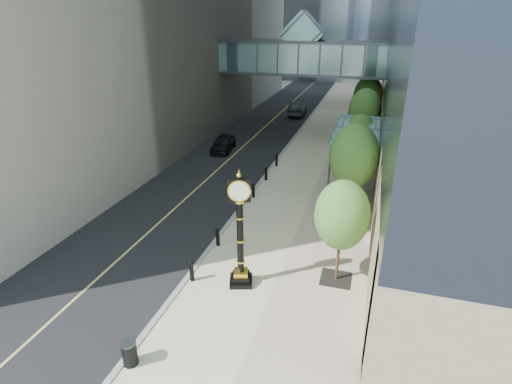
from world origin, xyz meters
TOP-DOWN VIEW (x-y plane):
  - ground at (0.00, 0.00)m, footprint 320.00×320.00m
  - road at (-7.00, 40.00)m, footprint 8.00×180.00m
  - sidewalk at (1.00, 40.00)m, footprint 8.00×180.00m
  - curb at (-3.00, 40.00)m, footprint 0.25×180.00m
  - skywalk at (-3.00, 28.00)m, footprint 17.00×4.20m
  - entrance_canopy at (3.48, 14.00)m, footprint 3.00×8.00m
  - bollard_row at (-2.70, 9.00)m, footprint 0.20×16.20m
  - street_trees at (3.60, 17.25)m, footprint 2.83×28.60m
  - street_clock at (-0.49, 1.45)m, footprint 1.25×1.25m
  - trash_bin at (-2.70, -4.00)m, footprint 0.63×0.63m
  - pedestrian at (2.79, 7.54)m, footprint 0.81×0.67m
  - car_near at (-8.34, 19.73)m, footprint 2.06×4.23m
  - car_far at (-4.70, 35.74)m, footprint 1.92×4.98m

SIDE VIEW (x-z plane):
  - ground at x=0.00m, z-range 0.00..0.00m
  - road at x=-7.00m, z-range 0.00..0.02m
  - sidewalk at x=1.00m, z-range 0.00..0.06m
  - curb at x=-3.00m, z-range 0.00..0.07m
  - bollard_row at x=-2.70m, z-range 0.06..0.96m
  - trash_bin at x=-2.70m, z-range 0.06..0.96m
  - car_near at x=-8.34m, z-range 0.02..1.41m
  - car_far at x=-4.70m, z-range 0.02..1.64m
  - pedestrian at x=2.79m, z-range 0.06..1.97m
  - street_clock at x=-0.49m, z-range -0.29..5.05m
  - street_trees at x=3.60m, z-range 0.84..6.66m
  - entrance_canopy at x=3.48m, z-range 2.00..6.38m
  - skywalk at x=-3.00m, z-range 4.81..10.61m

